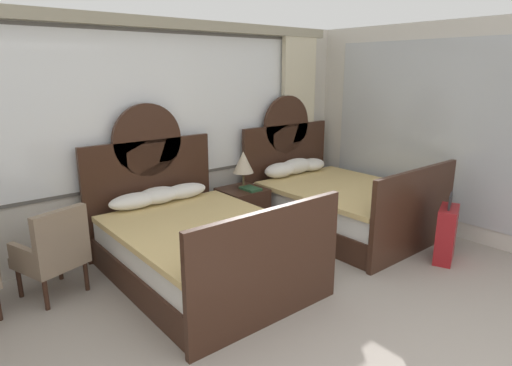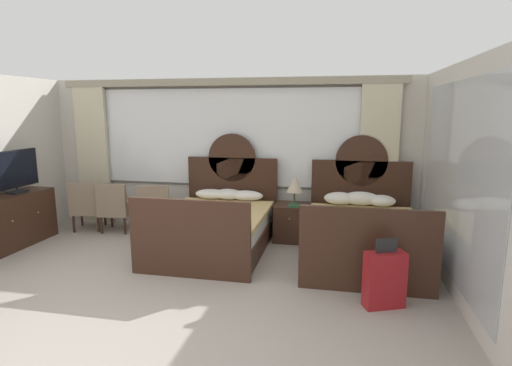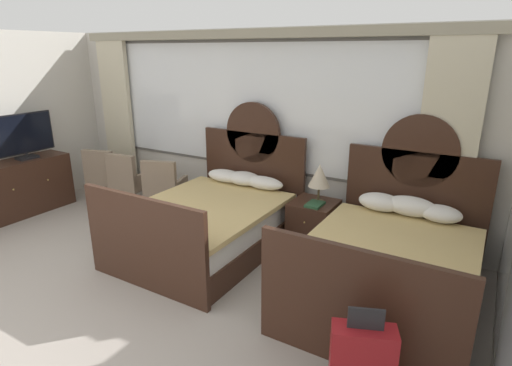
# 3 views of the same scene
# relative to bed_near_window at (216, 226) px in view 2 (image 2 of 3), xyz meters

# --- Properties ---
(ground_plane) EXTENTS (24.00, 24.00, 0.00)m
(ground_plane) POSITION_rel_bed_near_window_xyz_m (-0.13, -2.76, -0.37)
(ground_plane) COLOR #9E9389
(wall_back_window) EXTENTS (6.64, 0.22, 2.70)m
(wall_back_window) POSITION_rel_bed_near_window_xyz_m (-0.13, 1.16, 1.08)
(wall_back_window) COLOR beige
(wall_back_window) RESTS_ON ground_plane
(wall_right_mirror) EXTENTS (0.08, 4.51, 2.70)m
(wall_right_mirror) POSITION_rel_bed_near_window_xyz_m (3.22, -1.07, 0.98)
(wall_right_mirror) COLOR beige
(wall_right_mirror) RESTS_ON ground_plane
(bed_near_window) EXTENTS (1.61, 2.22, 1.74)m
(bed_near_window) POSITION_rel_bed_near_window_xyz_m (0.00, 0.00, 0.00)
(bed_near_window) COLOR #382116
(bed_near_window) RESTS_ON ground_plane
(bed_near_mirror) EXTENTS (1.61, 2.22, 1.74)m
(bed_near_mirror) POSITION_rel_bed_near_window_xyz_m (2.21, 0.00, 0.00)
(bed_near_mirror) COLOR #382116
(bed_near_mirror) RESTS_ON ground_plane
(nightstand_between_beds) EXTENTS (0.54, 0.56, 0.61)m
(nightstand_between_beds) POSITION_rel_bed_near_window_xyz_m (1.11, 0.67, -0.06)
(nightstand_between_beds) COLOR #382116
(nightstand_between_beds) RESTS_ON ground_plane
(table_lamp_on_nightstand) EXTENTS (0.27, 0.27, 0.49)m
(table_lamp_on_nightstand) POSITION_rel_bed_near_window_xyz_m (1.15, 0.69, 0.58)
(table_lamp_on_nightstand) COLOR brown
(table_lamp_on_nightstand) RESTS_ON nightstand_between_beds
(book_on_nightstand) EXTENTS (0.18, 0.26, 0.03)m
(book_on_nightstand) POSITION_rel_bed_near_window_xyz_m (1.16, 0.56, 0.26)
(book_on_nightstand) COLOR #285133
(book_on_nightstand) RESTS_ON nightstand_between_beds
(tv_flatscreen) EXTENTS (0.20, 0.92, 0.69)m
(tv_flatscreen) POSITION_rel_bed_near_window_xyz_m (-3.17, -0.39, 0.82)
(tv_flatscreen) COLOR black
(tv_flatscreen) RESTS_ON dresser_minibar
(armchair_by_window_left) EXTENTS (0.66, 0.66, 0.89)m
(armchair_by_window_left) POSITION_rel_bed_near_window_xyz_m (-1.25, 0.50, 0.10)
(armchair_by_window_left) COLOR #84705B
(armchair_by_window_left) RESTS_ON ground_plane
(armchair_by_window_centre) EXTENTS (0.58, 0.58, 0.89)m
(armchair_by_window_centre) POSITION_rel_bed_near_window_xyz_m (-2.01, 0.50, 0.10)
(armchair_by_window_centre) COLOR #84705B
(armchair_by_window_centre) RESTS_ON ground_plane
(armchair_by_window_right) EXTENTS (0.65, 0.65, 0.89)m
(armchair_by_window_right) POSITION_rel_bed_near_window_xyz_m (-2.56, 0.50, 0.10)
(armchair_by_window_right) COLOR #84705B
(armchair_by_window_right) RESTS_ON ground_plane
(suitcase_on_floor) EXTENTS (0.48, 0.34, 0.79)m
(suitcase_on_floor) POSITION_rel_bed_near_window_xyz_m (2.38, -1.45, -0.05)
(suitcase_on_floor) COLOR maroon
(suitcase_on_floor) RESTS_ON ground_plane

